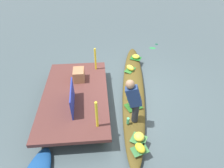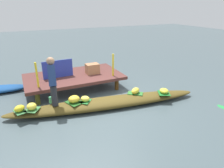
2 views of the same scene
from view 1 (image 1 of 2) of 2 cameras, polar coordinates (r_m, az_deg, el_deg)
The scene contains 23 objects.
canal_water at distance 6.07m, azimuth 6.38°, elevation -2.44°, with size 40.00×40.00×0.00m, color #425155.
dock_platform at distance 5.39m, azimuth -11.03°, elevation -3.31°, with size 3.20×1.80×0.47m.
vendor_boat at distance 5.99m, azimuth 6.46°, elevation -1.50°, with size 5.47×0.67×0.26m, color #514119.
leaf_mat_0 at distance 4.53m, azimuth 8.08°, elevation -16.17°, with size 0.34×0.31×0.01m, color #3E7D42.
banana_bunch_0 at distance 4.46m, azimuth 8.19°, elevation -15.51°, with size 0.24×0.24×0.18m, color yellow.
leaf_mat_1 at distance 5.21m, azimuth 6.48°, elevation -6.71°, with size 0.43×0.34×0.01m, color #21581C.
banana_bunch_1 at distance 5.15m, azimuth 6.55°, elevation -5.95°, with size 0.31×0.26×0.19m, color yellow.
leaf_mat_2 at distance 7.33m, azimuth 7.21°, elevation 7.77°, with size 0.39×0.33×0.01m, color #1C6A25.
banana_bunch_2 at distance 7.29m, azimuth 7.26°, elevation 8.25°, with size 0.28×0.25×0.14m, color yellow.
leaf_mat_3 at distance 6.62m, azimuth 5.50°, elevation 4.31°, with size 0.44×0.25×0.01m, color #2E6E2B.
banana_bunch_3 at distance 6.57m, azimuth 5.54°, elevation 4.92°, with size 0.32×0.19×0.17m, color yellow.
leaf_mat_4 at distance 5.43m, azimuth 6.63°, elevation -4.54°, with size 0.33×0.26×0.01m, color #246F2E.
banana_bunch_4 at distance 5.38m, azimuth 6.69°, elevation -3.95°, with size 0.24×0.20×0.15m, color #F8E34B.
leaf_mat_5 at distance 4.37m, azimuth 8.41°, elevation -19.16°, with size 0.36×0.24×0.01m, color #356F3C.
banana_bunch_5 at distance 4.30m, azimuth 8.51°, elevation -18.58°, with size 0.26×0.19×0.16m, color yellow.
vendor_person at distance 4.37m, azimuth 6.57°, elevation -4.68°, with size 0.24×0.44×1.24m.
water_bottle at distance 4.72m, azimuth 4.87°, elevation -11.06°, with size 0.07×0.07×0.18m, color #4BB371.
market_banner at distance 4.79m, azimuth -11.95°, elevation -4.08°, with size 0.97×0.03×0.58m, color #253498.
railing_post_west at distance 4.18m, azimuth -4.66°, elevation -9.26°, with size 0.06×0.06×0.74m, color yellow.
railing_post_east at distance 6.08m, azimuth -5.05°, elevation 7.51°, with size 0.06×0.06×0.74m, color yellow.
produce_crate at distance 5.76m, azimuth -9.99°, elevation 2.75°, with size 0.44×0.32×0.34m, color #A46E49.
drifting_plant_1 at distance 9.16m, azimuth 13.33°, elevation 11.63°, with size 0.18×0.14×0.01m, color #124832.
drifting_plant_2 at distance 8.77m, azimuth 12.19°, elevation 10.60°, with size 0.28×0.17×0.01m, color #258D40.
Camera 1 is at (-4.53, 1.04, 3.90)m, focal length 30.20 mm.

